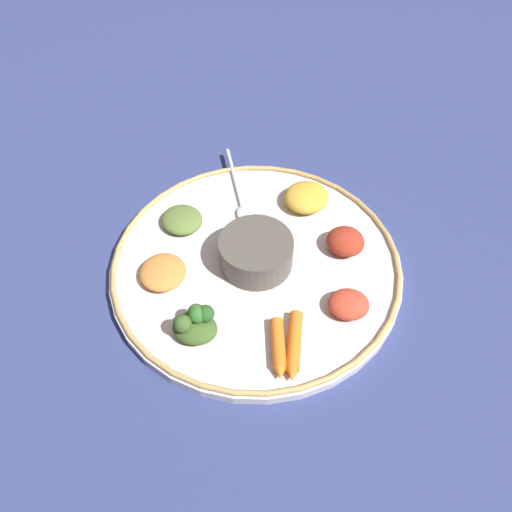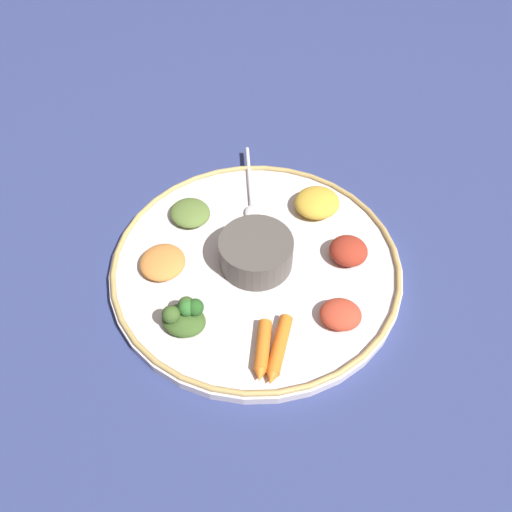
{
  "view_description": "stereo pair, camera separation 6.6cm",
  "coord_description": "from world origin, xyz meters",
  "px_view_note": "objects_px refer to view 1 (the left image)",
  "views": [
    {
      "loc": [
        -0.46,
        -0.16,
        0.62
      ],
      "look_at": [
        0.0,
        0.0,
        0.03
      ],
      "focal_mm": 36.32,
      "sensor_mm": 36.0,
      "label": 1
    },
    {
      "loc": [
        -0.43,
        -0.22,
        0.62
      ],
      "look_at": [
        0.0,
        0.0,
        0.03
      ],
      "focal_mm": 36.32,
      "sensor_mm": 36.0,
      "label": 2
    }
  ],
  "objects_px": {
    "center_bowl": "(256,251)",
    "carrot_outer": "(294,345)",
    "spoon": "(239,195)",
    "greens_pile": "(195,323)",
    "carrot_near_spoon": "(278,348)"
  },
  "relations": [
    {
      "from": "center_bowl",
      "to": "carrot_outer",
      "type": "relative_size",
      "value": 1.07
    },
    {
      "from": "spoon",
      "to": "greens_pile",
      "type": "relative_size",
      "value": 2.53
    },
    {
      "from": "center_bowl",
      "to": "carrot_outer",
      "type": "xyz_separation_m",
      "value": [
        -0.12,
        -0.09,
        -0.02
      ]
    },
    {
      "from": "spoon",
      "to": "carrot_outer",
      "type": "distance_m",
      "value": 0.3
    },
    {
      "from": "greens_pile",
      "to": "spoon",
      "type": "bearing_deg",
      "value": 7.37
    },
    {
      "from": "spoon",
      "to": "greens_pile",
      "type": "xyz_separation_m",
      "value": [
        -0.26,
        -0.03,
        0.02
      ]
    },
    {
      "from": "carrot_near_spoon",
      "to": "greens_pile",
      "type": "bearing_deg",
      "value": 93.09
    },
    {
      "from": "spoon",
      "to": "carrot_outer",
      "type": "height_order",
      "value": "carrot_outer"
    },
    {
      "from": "spoon",
      "to": "carrot_near_spoon",
      "type": "xyz_separation_m",
      "value": [
        -0.26,
        -0.15,
        0.01
      ]
    },
    {
      "from": "carrot_near_spoon",
      "to": "carrot_outer",
      "type": "relative_size",
      "value": 0.86
    },
    {
      "from": "spoon",
      "to": "greens_pile",
      "type": "height_order",
      "value": "greens_pile"
    },
    {
      "from": "greens_pile",
      "to": "carrot_near_spoon",
      "type": "bearing_deg",
      "value": -86.91
    },
    {
      "from": "spoon",
      "to": "carrot_near_spoon",
      "type": "distance_m",
      "value": 0.3
    },
    {
      "from": "greens_pile",
      "to": "carrot_near_spoon",
      "type": "height_order",
      "value": "greens_pile"
    },
    {
      "from": "carrot_near_spoon",
      "to": "center_bowl",
      "type": "bearing_deg",
      "value": 29.64
    }
  ]
}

